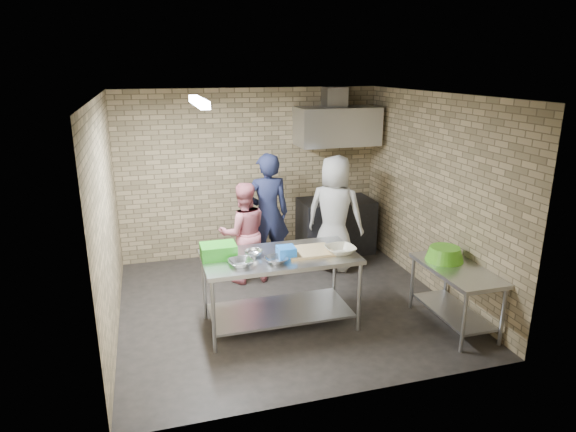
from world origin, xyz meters
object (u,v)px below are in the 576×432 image
object	(u,v)px
green_basin	(445,254)
bottle_red	(336,129)
prep_table	(280,290)
side_counter	(454,297)
green_crate	(218,251)
blue_tub	(286,252)
stove	(336,226)
bottle_green	(358,129)
man_navy	(267,214)
woman_white	(335,213)
woman_pink	(244,233)

from	to	relation	value
green_basin	bottle_red	distance (m)	3.01
prep_table	side_counter	distance (m)	2.09
green_crate	green_basin	size ratio (longest dim) A/B	0.87
blue_tub	bottle_red	xyz separation A→B (m)	(1.55, 2.49, 1.06)
side_counter	stove	xyz separation A→B (m)	(-0.45, 2.75, 0.08)
bottle_green	man_navy	bearing A→B (deg)	-156.75
blue_tub	green_basin	world-z (taller)	blue_tub
green_crate	man_navy	xyz separation A→B (m)	(0.96, 1.52, -0.07)
bottle_green	stove	bearing A→B (deg)	-151.93
bottle_green	woman_white	bearing A→B (deg)	-128.82
stove	woman_pink	world-z (taller)	woman_pink
stove	man_navy	world-z (taller)	man_navy
prep_table	woman_white	distance (m)	1.98
blue_tub	woman_pink	world-z (taller)	woman_pink
stove	woman_white	bearing A→B (deg)	-113.25
bottle_red	woman_pink	distance (m)	2.40
green_crate	bottle_red	size ratio (longest dim) A/B	2.23
woman_pink	prep_table	bearing A→B (deg)	94.61
woman_pink	side_counter	bearing A→B (deg)	135.46
stove	man_navy	distance (m)	1.47
side_counter	green_crate	size ratio (longest dim) A/B	2.99
stove	green_crate	world-z (taller)	green_crate
woman_pink	blue_tub	bearing A→B (deg)	96.07
bottle_green	green_crate	bearing A→B (deg)	-139.99
prep_table	green_basin	world-z (taller)	green_basin
green_basin	man_navy	distance (m)	2.64
side_counter	bottle_green	distance (m)	3.41
prep_table	bottle_red	size ratio (longest dim) A/B	10.03
prep_table	man_navy	world-z (taller)	man_navy
prep_table	side_counter	bearing A→B (deg)	-16.70
stove	woman_white	xyz separation A→B (m)	(-0.29, -0.69, 0.44)
prep_table	stove	bearing A→B (deg)	54.15
blue_tub	woman_white	world-z (taller)	woman_white
bottle_red	bottle_green	world-z (taller)	bottle_red
blue_tub	bottle_red	distance (m)	3.12
stove	woman_white	size ratio (longest dim) A/B	0.68
blue_tub	green_crate	bearing A→B (deg)	163.65
prep_table	stove	xyz separation A→B (m)	(1.55, 2.15, -0.00)
bottle_red	man_navy	distance (m)	1.90
prep_table	green_crate	world-z (taller)	green_crate
stove	green_basin	xyz separation A→B (m)	(0.43, -2.50, 0.38)
prep_table	stove	distance (m)	2.65
stove	bottle_green	distance (m)	1.65
green_basin	woman_white	xyz separation A→B (m)	(-0.72, 1.81, 0.05)
bottle_red	woman_pink	size ratio (longest dim) A/B	0.12
side_counter	man_navy	bearing A→B (deg)	127.98
blue_tub	bottle_green	xyz separation A→B (m)	(1.95, 2.49, 1.05)
green_basin	bottle_green	world-z (taller)	bottle_green
blue_tub	side_counter	bearing A→B (deg)	-14.38
green_crate	green_basin	world-z (taller)	green_crate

